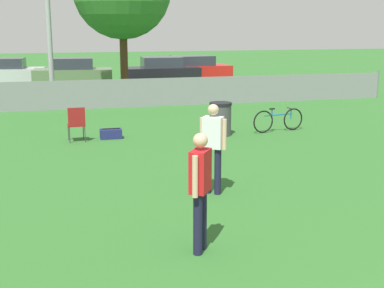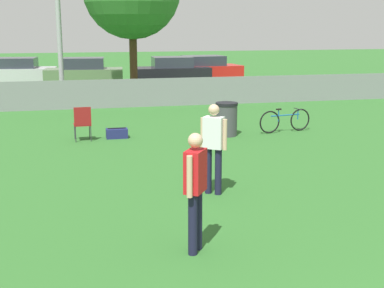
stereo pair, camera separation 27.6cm
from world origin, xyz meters
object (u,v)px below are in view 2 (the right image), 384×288
(trash_bin, at_px, (226,119))
(parked_car_silver, at_px, (16,72))
(gear_bag_sideline, at_px, (117,133))
(parked_car_dark, at_px, (172,71))
(player_defender_red, at_px, (195,185))
(bicycle_sideline, at_px, (285,120))
(folding_chair_sideline, at_px, (82,122))
(player_receiver_white, at_px, (214,143))
(parked_car_red, at_px, (203,69))
(parked_car_olive, at_px, (84,73))

(trash_bin, distance_m, parked_car_silver, 16.63)
(gear_bag_sideline, relative_size, parked_car_dark, 0.15)
(player_defender_red, xyz_separation_m, parked_car_silver, (-4.33, 22.72, -0.29))
(trash_bin, distance_m, parked_car_dark, 13.54)
(bicycle_sideline, distance_m, gear_bag_sideline, 4.99)
(folding_chair_sideline, distance_m, parked_car_silver, 15.18)
(parked_car_silver, relative_size, parked_car_dark, 1.06)
(gear_bag_sideline, distance_m, parked_car_silver, 15.22)
(player_receiver_white, bearing_deg, trash_bin, 106.94)
(player_receiver_white, xyz_separation_m, parked_car_dark, (2.80, 18.66, -0.29))
(player_receiver_white, distance_m, player_defender_red, 2.68)
(gear_bag_sideline, bearing_deg, parked_car_red, 66.62)
(gear_bag_sideline, relative_size, parked_car_silver, 0.14)
(gear_bag_sideline, bearing_deg, bicycle_sideline, -2.96)
(player_receiver_white, xyz_separation_m, folding_chair_sideline, (-2.27, 5.34, -0.44))
(gear_bag_sideline, bearing_deg, folding_chair_sideline, -168.57)
(player_defender_red, bearing_deg, parked_car_olive, 35.93)
(gear_bag_sideline, relative_size, parked_car_red, 0.14)
(folding_chair_sideline, height_order, parked_car_olive, parked_car_olive)
(player_receiver_white, relative_size, parked_car_red, 0.40)
(player_defender_red, distance_m, gear_bag_sideline, 8.09)
(trash_bin, bearing_deg, player_defender_red, -109.65)
(player_defender_red, relative_size, folding_chair_sideline, 1.79)
(bicycle_sideline, relative_size, trash_bin, 1.78)
(player_defender_red, xyz_separation_m, bicycle_sideline, (4.59, 7.78, -0.64))
(player_defender_red, relative_size, bicycle_sideline, 1.00)
(player_defender_red, bearing_deg, parked_car_red, 19.18)
(parked_car_olive, distance_m, parked_car_dark, 4.60)
(parked_car_dark, xyz_separation_m, parked_car_red, (1.93, 0.87, 0.01))
(player_receiver_white, bearing_deg, parked_car_red, 112.50)
(parked_car_dark, distance_m, parked_car_red, 2.12)
(parked_car_red, bearing_deg, parked_car_silver, 170.30)
(parked_car_red, bearing_deg, folding_chair_sideline, -122.05)
(folding_chair_sideline, relative_size, gear_bag_sideline, 1.61)
(parked_car_olive, distance_m, parked_car_red, 6.58)
(player_receiver_white, height_order, parked_car_silver, player_receiver_white)
(bicycle_sideline, distance_m, trash_bin, 1.86)
(folding_chair_sideline, relative_size, parked_car_silver, 0.23)
(player_receiver_white, bearing_deg, parked_car_dark, 117.57)
(folding_chair_sideline, bearing_deg, parked_car_olive, -94.79)
(bicycle_sideline, xyz_separation_m, parked_car_silver, (-8.93, 14.94, 0.35))
(player_defender_red, xyz_separation_m, parked_car_red, (5.67, 22.04, -0.28))
(folding_chair_sideline, bearing_deg, parked_car_silver, -81.35)
(trash_bin, height_order, parked_car_silver, parked_car_silver)
(player_receiver_white, height_order, gear_bag_sideline, player_receiver_white)
(player_receiver_white, height_order, player_defender_red, same)
(player_receiver_white, relative_size, folding_chair_sideline, 1.79)
(player_receiver_white, bearing_deg, parked_car_silver, 140.74)
(player_defender_red, distance_m, parked_car_olive, 21.23)
(trash_bin, relative_size, parked_car_red, 0.22)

